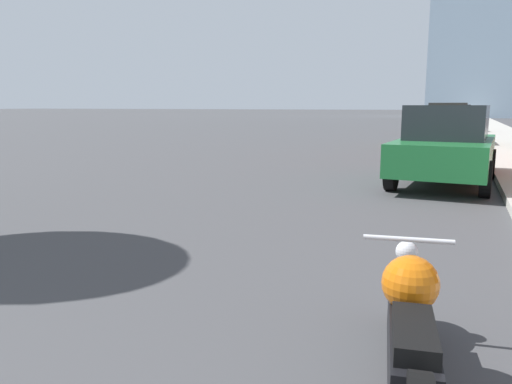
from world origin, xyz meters
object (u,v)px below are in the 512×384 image
(motorcycle, at_px, (410,331))
(parked_car_red, at_px, (455,119))
(parked_car_yellow, at_px, (447,125))
(parked_car_green, at_px, (446,145))

(motorcycle, relative_size, parked_car_red, 0.48)
(motorcycle, bearing_deg, parked_car_yellow, 83.22)
(parked_car_green, height_order, parked_car_yellow, parked_car_yellow)
(parked_car_green, xyz_separation_m, parked_car_yellow, (-0.24, 10.75, 0.03))
(parked_car_green, bearing_deg, parked_car_red, 94.43)
(parked_car_yellow, bearing_deg, parked_car_green, -89.16)
(parked_car_red, bearing_deg, parked_car_yellow, -95.28)
(parked_car_yellow, distance_m, parked_car_red, 10.83)
(parked_car_green, xyz_separation_m, parked_car_red, (0.01, 21.58, 0.03))
(motorcycle, relative_size, parked_car_green, 0.50)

